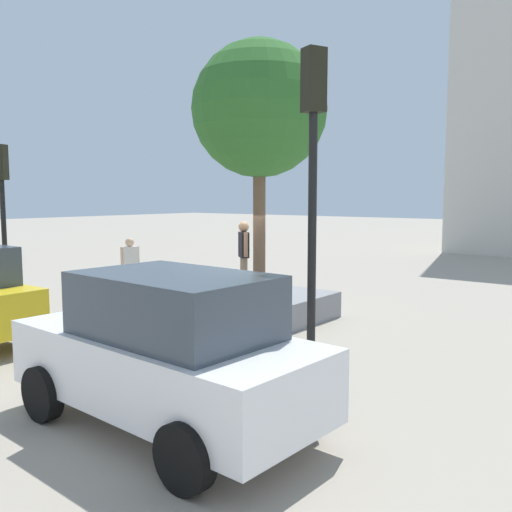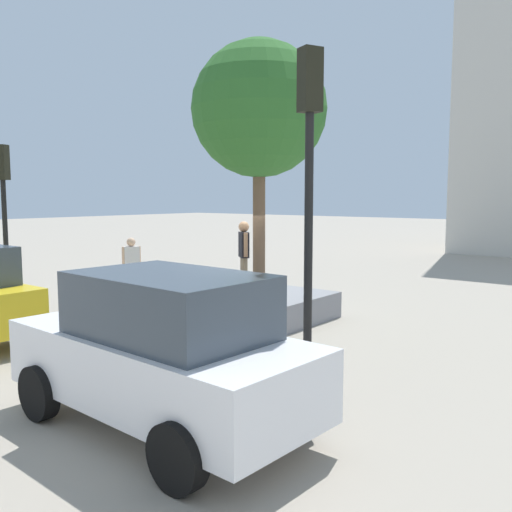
{
  "view_description": "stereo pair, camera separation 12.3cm",
  "coord_description": "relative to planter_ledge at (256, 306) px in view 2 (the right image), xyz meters",
  "views": [
    {
      "loc": [
        -8.46,
        10.31,
        2.93
      ],
      "look_at": [
        -0.49,
        0.02,
        1.52
      ],
      "focal_mm": 38.87,
      "sensor_mm": 36.0,
      "label": 1
    },
    {
      "loc": [
        -8.56,
        10.24,
        2.93
      ],
      "look_at": [
        -0.49,
        0.02,
        1.52
      ],
      "focal_mm": 38.87,
      "sensor_mm": 36.0,
      "label": 2
    }
  ],
  "objects": [
    {
      "name": "ground_plane",
      "position": [
        0.49,
        -0.02,
        -0.31
      ],
      "size": [
        120.0,
        120.0,
        0.0
      ],
      "primitive_type": "plane",
      "color": "#9E9384"
    },
    {
      "name": "planter_ledge",
      "position": [
        0.0,
        0.0,
        0.0
      ],
      "size": [
        2.97,
        2.95,
        0.62
      ],
      "primitive_type": "cube",
      "color": "gray",
      "rests_on": "ground"
    },
    {
      "name": "plaza_tree",
      "position": [
        -0.41,
        0.41,
        4.5
      ],
      "size": [
        2.99,
        2.99,
        5.71
      ],
      "color": "brown",
      "rests_on": "planter_ledge"
    },
    {
      "name": "boxwood_shrub",
      "position": [
        0.19,
        -0.07,
        0.54
      ],
      "size": [
        0.45,
        0.45,
        0.45
      ],
      "primitive_type": "sphere",
      "color": "#4C8C3D",
      "rests_on": "planter_ledge"
    },
    {
      "name": "skateboard",
      "position": [
        0.34,
        0.04,
        0.37
      ],
      "size": [
        0.7,
        0.73,
        0.07
      ],
      "color": "#A51E1E",
      "rests_on": "planter_ledge"
    },
    {
      "name": "skateboarder",
      "position": [
        0.34,
        0.04,
        1.33
      ],
      "size": [
        0.46,
        0.42,
        1.64
      ],
      "color": "#847056",
      "rests_on": "skateboard"
    },
    {
      "name": "police_car",
      "position": [
        -2.96,
        5.64,
        0.7
      ],
      "size": [
        4.38,
        2.19,
        2.0
      ],
      "color": "white",
      "rests_on": "ground"
    },
    {
      "name": "traffic_light_corner",
      "position": [
        5.25,
        3.34,
        2.55
      ],
      "size": [
        0.36,
        0.37,
        4.17
      ],
      "color": "black",
      "rests_on": "ground"
    },
    {
      "name": "traffic_light_median",
      "position": [
        -3.88,
        3.74,
        3.01
      ],
      "size": [
        0.37,
        0.35,
        4.91
      ],
      "color": "black",
      "rests_on": "ground"
    },
    {
      "name": "pedestrian_crossing",
      "position": [
        5.01,
        -0.35,
        0.67
      ],
      "size": [
        0.34,
        0.55,
        1.7
      ],
      "color": "navy",
      "rests_on": "ground"
    }
  ]
}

